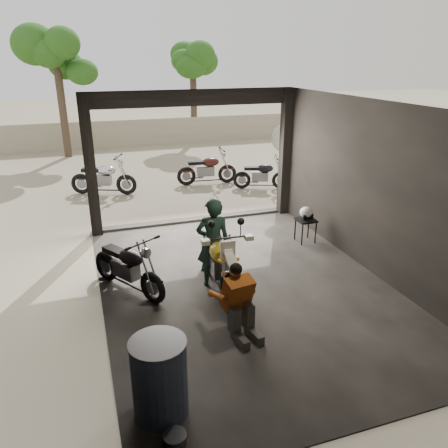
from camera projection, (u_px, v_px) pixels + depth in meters
ground at (244, 286)px, 7.93m from camera, size 80.00×80.00×0.00m
garage at (235, 210)px, 7.95m from camera, size 7.00×7.13×3.20m
boundary_wall at (136, 133)px, 20.09m from camera, size 18.00×0.30×1.20m
tree_left at (55, 53)px, 16.66m from camera, size 2.20×2.20×5.60m
tree_right at (193, 64)px, 19.86m from camera, size 2.20×2.20×5.00m
main_bike at (218, 258)px, 7.54m from camera, size 0.89×1.96×1.28m
left_bike at (127, 263)px, 7.57m from camera, size 1.41×1.71×1.08m
outside_bike_a at (103, 175)px, 12.97m from camera, size 1.88×1.31×1.17m
outside_bike_b at (207, 167)px, 14.00m from camera, size 1.75×0.84×1.15m
outside_bike_c at (262, 173)px, 13.54m from camera, size 1.65×1.11×1.03m
rider at (213, 243)px, 7.68m from camera, size 0.64×0.46×1.65m
mechanic at (241, 304)px, 6.32m from camera, size 0.68×0.84×1.09m
stool at (306, 222)px, 9.62m from camera, size 0.40×0.40×0.55m
helmet at (306, 213)px, 9.60m from camera, size 0.35×0.36×0.26m
oil_drum at (160, 379)px, 4.93m from camera, size 0.66×0.66×0.98m
sign_post at (284, 151)px, 11.81m from camera, size 0.74×0.08×2.22m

